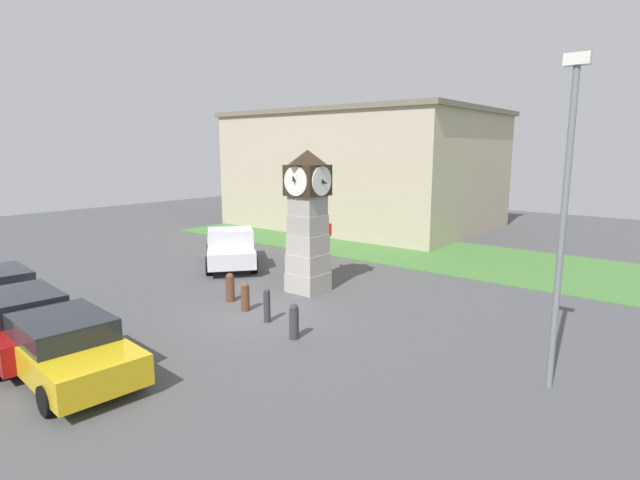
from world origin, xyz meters
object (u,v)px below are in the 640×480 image
object	(u,v)px
bollard_mid_row	(267,305)
car_navy_sedan	(1,295)
clock_tower	(308,220)
car_by_building	(68,348)
bollard_near_tower	(294,321)
pedestrian_near_bench	(443,228)
car_near_tower	(22,323)
street_lamp_near_road	(565,206)
car_far_lot	(341,222)
bollard_end_row	(230,287)
pickup_truck	(230,246)
bollard_far_row	(245,296)

from	to	relation	value
bollard_mid_row	car_navy_sedan	distance (m)	8.29
clock_tower	car_by_building	world-z (taller)	clock_tower
bollard_near_tower	pedestrian_near_bench	distance (m)	15.80
car_near_tower	street_lamp_near_road	world-z (taller)	street_lamp_near_road
car_far_lot	pedestrian_near_bench	xyz separation A→B (m)	(6.68, 0.49, 0.22)
bollard_end_row	pickup_truck	distance (m)	5.37
car_navy_sedan	pickup_truck	xyz separation A→B (m)	(0.04, 9.29, 0.14)
bollard_far_row	car_navy_sedan	xyz separation A→B (m)	(-5.24, -5.37, 0.30)
clock_tower	car_navy_sedan	distance (m)	10.19
bollard_near_tower	bollard_far_row	size ratio (longest dim) A/B	1.07
car_near_tower	street_lamp_near_road	size ratio (longest dim) A/B	0.62
car_by_building	pickup_truck	distance (m)	11.41
bollard_end_row	car_near_tower	bearing A→B (deg)	-97.94
car_by_building	car_far_lot	distance (m)	21.39
car_far_lot	street_lamp_near_road	bearing A→B (deg)	-40.53
bollard_mid_row	car_by_building	distance (m)	5.71
car_far_lot	car_navy_sedan	bearing A→B (deg)	-86.02
car_far_lot	pedestrian_near_bench	size ratio (longest dim) A/B	2.33
bollard_end_row	car_by_building	xyz separation A→B (m)	(1.68, -6.35, 0.24)
bollard_mid_row	car_far_lot	distance (m)	16.56
bollard_near_tower	street_lamp_near_road	world-z (taller)	street_lamp_near_road
clock_tower	pedestrian_near_bench	size ratio (longest dim) A/B	3.03
car_navy_sedan	street_lamp_near_road	size ratio (longest dim) A/B	0.60
bollard_far_row	car_near_tower	world-z (taller)	car_near_tower
car_navy_sedan	pedestrian_near_bench	world-z (taller)	pedestrian_near_bench
bollard_mid_row	car_navy_sedan	world-z (taller)	car_navy_sedan
street_lamp_near_road	car_far_lot	bearing A→B (deg)	139.47
car_far_lot	bollard_far_row	bearing A→B (deg)	-65.06
bollard_mid_row	car_navy_sedan	xyz separation A→B (m)	(-6.58, -5.04, 0.24)
bollard_end_row	car_far_lot	size ratio (longest dim) A/B	0.25
bollard_mid_row	car_by_building	size ratio (longest dim) A/B	0.24
clock_tower	bollard_near_tower	distance (m)	5.29
bollard_near_tower	car_far_lot	world-z (taller)	car_far_lot
bollard_far_row	car_far_lot	size ratio (longest dim) A/B	0.24
car_near_tower	bollard_mid_row	bearing A→B (deg)	58.86
car_far_lot	bollard_mid_row	bearing A→B (deg)	-61.35
car_far_lot	bollard_end_row	bearing A→B (deg)	-68.59
car_far_lot	pickup_truck	bearing A→B (deg)	-82.25
bollard_near_tower	street_lamp_near_road	xyz separation A→B (m)	(6.40, 1.44, 3.57)
car_navy_sedan	street_lamp_near_road	xyz separation A→B (m)	(14.55, 5.97, 3.30)
car_near_tower	pedestrian_near_bench	distance (m)	20.78
car_navy_sedan	pedestrian_near_bench	xyz separation A→B (m)	(5.32, 20.07, 0.21)
car_by_building	pedestrian_near_bench	bearing A→B (deg)	91.15
clock_tower	bollard_end_row	bearing A→B (deg)	-115.71
clock_tower	bollard_far_row	xyz separation A→B (m)	(-0.11, -3.08, -2.22)
bollard_end_row	bollard_near_tower	bearing A→B (deg)	-16.60
street_lamp_near_road	clock_tower	bearing A→B (deg)	164.90
car_near_tower	street_lamp_near_road	distance (m)	13.55
clock_tower	street_lamp_near_road	bearing A→B (deg)	-15.10
pedestrian_near_bench	car_near_tower	bearing A→B (deg)	-95.94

